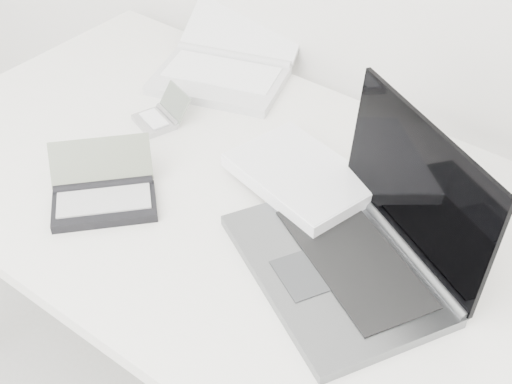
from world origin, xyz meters
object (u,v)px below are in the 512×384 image
Objects in this scene: netbook_open_white at (227,64)px; palmtop_charcoal at (104,194)px; desk at (282,231)px; laptop_large at (340,222)px.

netbook_open_white reaches higher than palmtop_charcoal.
palmtop_charcoal is at bearing -147.23° from desk.
laptop_large reaches higher than palmtop_charcoal.
laptop_large is 0.59m from netbook_open_white.
palmtop_charcoal is (-0.39, -0.18, -0.02)m from laptop_large.
netbook_open_white is (-0.39, 0.31, 0.07)m from desk.
laptop_large is 1.26× the size of netbook_open_white.
laptop_large is 0.43m from palmtop_charcoal.
palmtop_charcoal is (0.11, -0.49, -0.00)m from netbook_open_white.
palmtop_charcoal is (-0.28, -0.18, 0.07)m from desk.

